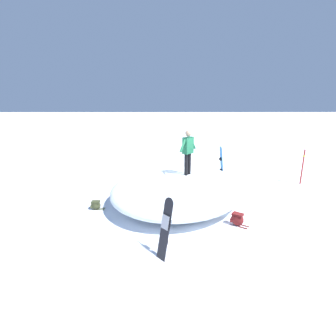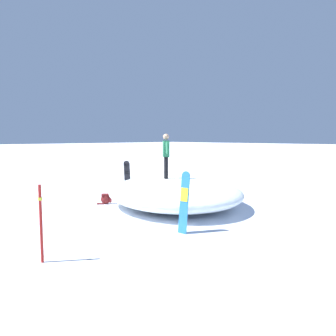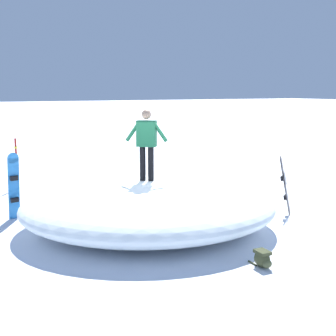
% 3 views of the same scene
% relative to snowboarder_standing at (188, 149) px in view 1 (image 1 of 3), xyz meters
% --- Properties ---
extents(ground, '(240.00, 240.00, 0.00)m').
position_rel_snowboarder_standing_xyz_m(ground, '(-0.00, 0.40, -2.06)').
color(ground, white).
extents(snow_mound, '(7.41, 6.93, 1.09)m').
position_rel_snowboarder_standing_xyz_m(snow_mound, '(0.12, 0.32, -1.52)').
color(snow_mound, white).
rests_on(snow_mound, ground).
extents(snowboarder_standing, '(0.85, 0.71, 1.69)m').
position_rel_snowboarder_standing_xyz_m(snowboarder_standing, '(0.00, 0.00, 0.00)').
color(snowboarder_standing, black).
rests_on(snowboarder_standing, snow_mound).
extents(snowboard_primary_upright, '(0.30, 0.24, 1.72)m').
position_rel_snowboarder_standing_xyz_m(snowboard_primary_upright, '(2.76, -1.95, -1.17)').
color(snowboard_primary_upright, '#2672BF').
rests_on(snowboard_primary_upright, ground).
extents(snowboard_secondary_upright, '(0.44, 0.44, 1.54)m').
position_rel_snowboarder_standing_xyz_m(snowboard_secondary_upright, '(-3.59, 0.85, -1.27)').
color(snowboard_secondary_upright, black).
rests_on(snowboard_secondary_upright, ground).
extents(backpack_near, '(0.27, 0.52, 0.32)m').
position_rel_snowboarder_standing_xyz_m(backpack_near, '(-0.74, 3.38, -1.90)').
color(backpack_near, '#383D23').
rests_on(backpack_near, ground).
extents(backpack_far, '(0.51, 0.59, 0.41)m').
position_rel_snowboarder_standing_xyz_m(backpack_far, '(-1.99, -1.40, -1.85)').
color(backpack_far, maroon).
rests_on(backpack_far, ground).
extents(trail_marker_pole, '(0.10, 0.10, 1.67)m').
position_rel_snowboarder_standing_xyz_m(trail_marker_pole, '(2.08, -5.65, -1.18)').
color(trail_marker_pole, '#A51E19').
rests_on(trail_marker_pole, ground).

